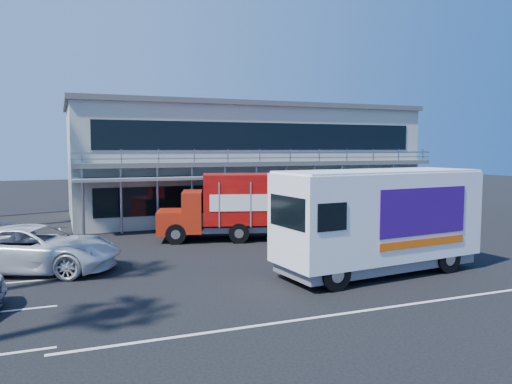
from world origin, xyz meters
name	(u,v)px	position (x,y,z in m)	size (l,w,h in m)	color
ground	(296,262)	(0.00, 0.00, 0.00)	(120.00, 120.00, 0.00)	black
building	(240,161)	(3.00, 14.94, 3.66)	(22.40, 12.00, 7.30)	#9CA396
red_truck	(265,203)	(0.86, 5.19, 1.78)	(9.85, 4.84, 3.24)	#A6200D
white_van	(378,219)	(1.99, -2.58, 1.97)	(7.84, 3.40, 3.72)	white
parked_car_c	(35,249)	(-9.50, 2.22, 0.85)	(2.81, 6.09, 1.69)	silver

